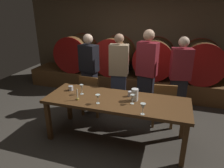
% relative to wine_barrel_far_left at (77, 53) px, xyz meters
% --- Properties ---
extents(ground_plane, '(8.39, 8.39, 0.00)m').
position_rel_wine_barrel_far_left_xyz_m(ground_plane, '(1.63, -2.11, -0.95)').
color(ground_plane, '#3F3A33').
extents(back_wall, '(6.45, 0.24, 2.48)m').
position_rel_wine_barrel_far_left_xyz_m(back_wall, '(1.63, 0.55, 0.29)').
color(back_wall, brown).
rests_on(back_wall, ground).
extents(barrel_shelf, '(5.81, 0.90, 0.47)m').
position_rel_wine_barrel_far_left_xyz_m(barrel_shelf, '(1.63, 0.00, -0.72)').
color(barrel_shelf, brown).
rests_on(barrel_shelf, ground).
extents(wine_barrel_far_left, '(0.98, 0.86, 0.98)m').
position_rel_wine_barrel_far_left_xyz_m(wine_barrel_far_left, '(0.00, 0.00, 0.00)').
color(wine_barrel_far_left, brown).
rests_on(wine_barrel_far_left, barrel_shelf).
extents(wine_barrel_center_left, '(0.98, 0.86, 0.98)m').
position_rel_wine_barrel_far_left_xyz_m(wine_barrel_center_left, '(1.12, 0.00, 0.00)').
color(wine_barrel_center_left, brown).
rests_on(wine_barrel_center_left, barrel_shelf).
extents(wine_barrel_center_right, '(0.98, 0.86, 0.98)m').
position_rel_wine_barrel_far_left_xyz_m(wine_barrel_center_right, '(2.17, 0.00, 0.00)').
color(wine_barrel_center_right, '#513319').
rests_on(wine_barrel_center_right, barrel_shelf).
extents(wine_barrel_far_right, '(0.98, 0.86, 0.98)m').
position_rel_wine_barrel_far_left_xyz_m(wine_barrel_far_right, '(3.26, 0.00, 0.00)').
color(wine_barrel_far_right, '#513319').
rests_on(wine_barrel_far_right, barrel_shelf).
extents(dining_table, '(2.34, 0.83, 0.75)m').
position_rel_wine_barrel_far_left_xyz_m(dining_table, '(1.80, -2.20, -0.27)').
color(dining_table, brown).
rests_on(dining_table, ground).
extents(chair_left, '(0.42, 0.42, 0.88)m').
position_rel_wine_barrel_far_left_xyz_m(chair_left, '(1.07, -1.54, -0.46)').
color(chair_left, brown).
rests_on(chair_left, ground).
extents(chair_right, '(0.45, 0.45, 0.88)m').
position_rel_wine_barrel_far_left_xyz_m(chair_right, '(2.53, -1.55, -0.46)').
color(chair_right, brown).
rests_on(chair_right, ground).
extents(guest_far_left, '(0.43, 0.32, 1.65)m').
position_rel_wine_barrel_far_left_xyz_m(guest_far_left, '(0.91, -1.23, -0.11)').
color(guest_far_left, black).
rests_on(guest_far_left, ground).
extents(guest_center_left, '(0.41, 0.30, 1.68)m').
position_rel_wine_barrel_far_left_xyz_m(guest_center_left, '(1.57, -1.23, -0.09)').
color(guest_center_left, '#33384C').
rests_on(guest_center_left, ground).
extents(guest_center_right, '(0.42, 0.31, 1.77)m').
position_rel_wine_barrel_far_left_xyz_m(guest_center_right, '(2.14, -1.19, -0.03)').
color(guest_center_right, black).
rests_on(guest_center_right, ground).
extents(guest_far_right, '(0.42, 0.31, 1.66)m').
position_rel_wine_barrel_far_left_xyz_m(guest_far_right, '(2.77, -1.16, -0.10)').
color(guest_far_right, black).
rests_on(guest_far_right, ground).
extents(candle_center, '(0.05, 0.05, 0.21)m').
position_rel_wine_barrel_far_left_xyz_m(candle_center, '(1.20, -2.40, -0.14)').
color(candle_center, olive).
rests_on(candle_center, dining_table).
extents(pitcher, '(0.11, 0.11, 0.20)m').
position_rel_wine_barrel_far_left_xyz_m(pitcher, '(2.09, -2.15, -0.10)').
color(pitcher, white).
rests_on(pitcher, dining_table).
extents(wine_glass_far_left, '(0.06, 0.06, 0.17)m').
position_rel_wine_barrel_far_left_xyz_m(wine_glass_far_left, '(1.17, -2.17, -0.07)').
color(wine_glass_far_left, silver).
rests_on(wine_glass_far_left, dining_table).
extents(wine_glass_center_left, '(0.08, 0.08, 0.15)m').
position_rel_wine_barrel_far_left_xyz_m(wine_glass_center_left, '(1.57, -2.42, -0.09)').
color(wine_glass_center_left, silver).
rests_on(wine_glass_center_left, dining_table).
extents(wine_glass_center_right, '(0.07, 0.07, 0.15)m').
position_rel_wine_barrel_far_left_xyz_m(wine_glass_center_right, '(2.08, -2.28, -0.09)').
color(wine_glass_center_right, silver).
rests_on(wine_glass_center_right, dining_table).
extents(wine_glass_far_right, '(0.08, 0.08, 0.17)m').
position_rel_wine_barrel_far_left_xyz_m(wine_glass_far_right, '(2.29, -2.56, -0.08)').
color(wine_glass_far_right, silver).
rests_on(wine_glass_far_right, dining_table).
extents(cup_left, '(0.08, 0.08, 0.08)m').
position_rel_wine_barrel_far_left_xyz_m(cup_left, '(0.91, -2.08, -0.16)').
color(cup_left, silver).
rests_on(cup_left, dining_table).
extents(cup_right, '(0.07, 0.07, 0.09)m').
position_rel_wine_barrel_far_left_xyz_m(cup_right, '(1.98, -2.01, -0.16)').
color(cup_right, silver).
rests_on(cup_right, dining_table).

